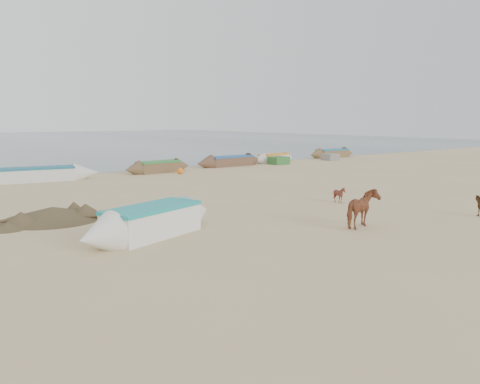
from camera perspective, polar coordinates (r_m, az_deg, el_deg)
name	(u,v)px	position (r m, az deg, el deg)	size (l,w,h in m)	color
ground	(315,238)	(15.23, 9.14, -5.57)	(140.00, 140.00, 0.00)	tan
cow_adult	(362,209)	(16.87, 14.69, -2.02)	(0.72, 1.58, 1.34)	brown
calf_front	(339,195)	(21.74, 12.03, -0.30)	(0.61, 0.69, 0.76)	#58261C
near_canoe	(153,221)	(15.46, -10.62, -3.48)	(5.65, 1.35, 1.00)	white
debris_pile	(53,213)	(19.18, -21.88, -2.39)	(3.75, 3.75, 0.48)	brown
waterline_canoes	(86,171)	(32.27, -18.31, 2.43)	(56.26, 4.24, 0.88)	brown
beach_clutter	(153,169)	(33.49, -10.53, 2.75)	(43.32, 4.62, 0.64)	#31672E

